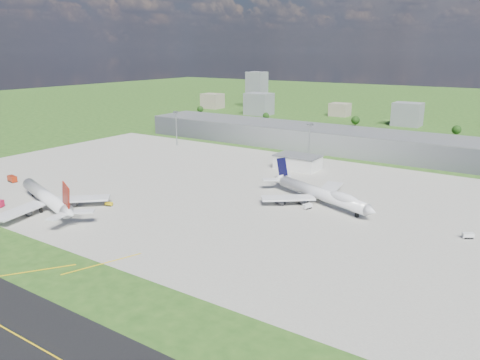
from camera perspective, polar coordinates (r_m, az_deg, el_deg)
The scene contains 21 objects.
ground at distance 335.98m, azimuth 9.36°, elevation 3.32°, with size 1400.00×1400.00×0.00m, color #264E18.
apron at distance 237.48m, azimuth 0.46°, elevation -1.57°, with size 360.00×190.00×0.08m, color gray.
terminal at distance 348.02m, azimuth 10.44°, elevation 4.95°, with size 300.00×42.00×15.00m, color gray.
ops_building at distance 286.80m, azimuth 7.04°, elevation 2.14°, with size 26.00×16.00×8.00m, color silver.
mast_west at distance 357.48m, azimuth -7.79°, elevation 7.00°, with size 3.50×2.00×25.90m.
mast_center at distance 297.26m, azimuth 8.44°, elevation 5.26°, with size 3.50×2.00×25.90m.
airliner_red_twin at distance 229.50m, azimuth -22.40°, elevation -2.11°, with size 66.06×50.31×18.58m.
airliner_blue_quad at distance 222.44m, azimuth 9.86°, elevation -1.70°, with size 63.90×48.69×17.44m.
crash_tender at distance 285.38m, azimuth -26.02°, elevation 0.10°, with size 6.87×3.75×3.40m.
tug_yellow at distance 225.80m, azimuth -15.68°, elevation -2.86°, with size 3.78×2.96×1.68m.
van_white_near at distance 215.60m, azimuth 8.24°, elevation -3.21°, with size 3.31×4.85×2.31m.
van_white_far at distance 200.89m, azimuth 26.03°, elevation -6.13°, with size 4.63×3.97×2.23m.
bldg_far_w at distance 591.65m, azimuth -3.38°, elevation 9.60°, with size 24.00×20.00×18.00m, color gray.
bldg_w at distance 530.12m, azimuth 2.31°, elevation 9.25°, with size 28.00×22.00×24.00m, color slate.
bldg_cw at distance 530.80m, azimuth 12.08°, elevation 8.39°, with size 20.00×18.00×14.00m, color gray.
bldg_c at distance 477.59m, azimuth 19.73°, elevation 7.55°, with size 26.00×20.00×22.00m, color slate.
bldg_tall_w at distance 600.92m, azimuth 2.05°, elevation 10.95°, with size 22.00×20.00×44.00m, color slate.
tree_far_w at distance 540.62m, azimuth -4.88°, elevation 8.61°, with size 7.20×7.20×8.80m.
tree_w at distance 485.87m, azimuth 3.18°, elevation 7.82°, with size 6.75×6.75×8.25m.
tree_c at distance 461.26m, azimuth 13.90°, elevation 7.10°, with size 8.10×8.10×9.90m.
tree_e at distance 434.59m, azimuth 24.89°, elevation 5.58°, with size 7.65×7.65×9.35m.
Camera 1 is at (134.21, -149.98, 69.87)m, focal length 35.00 mm.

